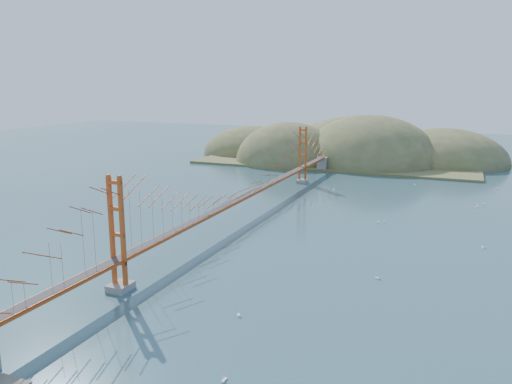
% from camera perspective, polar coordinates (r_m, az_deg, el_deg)
% --- Properties ---
extents(ground, '(320.00, 320.00, 0.00)m').
position_cam_1_polar(ground, '(77.01, -1.46, -2.94)').
color(ground, '#325664').
rests_on(ground, ground).
extents(bridge, '(2.20, 94.40, 12.00)m').
position_cam_1_polar(bridge, '(75.64, -1.43, 2.23)').
color(bridge, gray).
rests_on(bridge, ground).
extents(far_headlands, '(84.00, 58.00, 25.00)m').
position_cam_1_polar(far_headlands, '(140.65, 10.90, 3.78)').
color(far_headlands, olive).
rests_on(far_headlands, ground).
extents(sailboat_3, '(0.54, 0.54, 0.60)m').
position_cam_1_polar(sailboat_3, '(98.15, 8.91, 0.32)').
color(sailboat_3, white).
rests_on(sailboat_3, ground).
extents(sailboat_8, '(0.59, 0.58, 0.67)m').
position_cam_1_polar(sailboat_8, '(90.89, 23.94, -1.55)').
color(sailboat_8, white).
rests_on(sailboat_8, ground).
extents(sailboat_12, '(0.53, 0.44, 0.61)m').
position_cam_1_polar(sailboat_12, '(106.99, 17.68, 0.87)').
color(sailboat_12, white).
rests_on(sailboat_12, ground).
extents(sailboat_2, '(0.60, 0.59, 0.67)m').
position_cam_1_polar(sailboat_2, '(55.01, 13.70, -9.46)').
color(sailboat_2, white).
rests_on(sailboat_2, ground).
extents(sailboat_1, '(0.61, 0.61, 0.66)m').
position_cam_1_polar(sailboat_1, '(69.30, 24.52, -5.68)').
color(sailboat_1, white).
rests_on(sailboat_1, ground).
extents(sailboat_7, '(0.57, 0.50, 0.65)m').
position_cam_1_polar(sailboat_7, '(108.25, 25.82, 0.35)').
color(sailboat_7, white).
rests_on(sailboat_7, ground).
extents(sailboat_6, '(0.60, 0.60, 0.65)m').
position_cam_1_polar(sailboat_6, '(45.62, -2.01, -13.79)').
color(sailboat_6, white).
rests_on(sailboat_6, ground).
extents(sailboat_16, '(0.55, 0.55, 0.57)m').
position_cam_1_polar(sailboat_16, '(76.65, 14.44, -3.30)').
color(sailboat_16, white).
rests_on(sailboat_16, ground).
extents(sailboat_10, '(0.51, 0.62, 0.73)m').
position_cam_1_polar(sailboat_10, '(36.99, -3.63, -20.53)').
color(sailboat_10, white).
rests_on(sailboat_10, ground).
extents(sailboat_14, '(0.51, 0.53, 0.59)m').
position_cam_1_polar(sailboat_14, '(76.30, 13.83, -3.34)').
color(sailboat_14, white).
rests_on(sailboat_14, ground).
extents(sailboat_4, '(0.60, 0.60, 0.68)m').
position_cam_1_polar(sailboat_4, '(93.89, 24.68, -1.20)').
color(sailboat_4, white).
rests_on(sailboat_4, ground).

